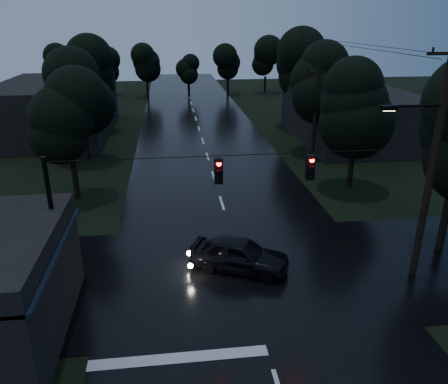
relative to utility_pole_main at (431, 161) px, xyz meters
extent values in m
cube|color=black|center=(-7.41, 19.00, -5.26)|extent=(12.00, 120.00, 0.02)
cube|color=black|center=(-7.41, 1.00, -5.26)|extent=(60.00, 9.00, 0.02)
cube|color=black|center=(-14.41, -2.00, -2.06)|extent=(0.30, 7.00, 0.15)
cylinder|color=black|center=(-14.61, -5.00, -3.76)|extent=(0.10, 0.10, 3.00)
cylinder|color=black|center=(-14.61, 1.00, -3.76)|extent=(0.10, 0.10, 3.00)
cube|color=#EDA95E|center=(-14.46, -3.50, -2.76)|extent=(0.06, 1.60, 0.50)
cube|color=#EDA95E|center=(-14.46, -0.80, -2.76)|extent=(0.06, 1.20, 0.50)
cube|color=black|center=(6.59, 23.00, -3.06)|extent=(10.00, 14.00, 4.40)
cube|color=black|center=(-21.41, 29.00, -2.76)|extent=(10.00, 16.00, 5.00)
cylinder|color=black|center=(0.09, 0.00, -0.26)|extent=(0.30, 0.30, 10.00)
cylinder|color=black|center=(-1.01, 0.00, 2.24)|extent=(2.20, 0.10, 0.10)
cube|color=black|center=(-2.11, 0.00, 2.19)|extent=(0.60, 0.25, 0.18)
cube|color=#FFB266|center=(-2.11, 0.00, 2.09)|extent=(0.45, 0.18, 0.03)
cylinder|color=black|center=(0.89, 17.00, -1.51)|extent=(0.30, 0.30, 7.50)
cube|color=black|center=(0.89, 17.00, 1.64)|extent=(2.00, 0.12, 0.12)
cylinder|color=black|center=(-14.91, 0.00, -2.26)|extent=(0.18, 0.18, 6.00)
cylinder|color=black|center=(-7.41, 0.00, 0.54)|extent=(15.00, 0.03, 0.03)
cube|color=black|center=(-8.61, 0.00, -0.06)|extent=(0.32, 0.25, 1.00)
sphere|color=#FF0C07|center=(-8.61, -0.15, -0.06)|extent=(0.18, 0.18, 0.18)
cube|color=black|center=(-5.01, 0.00, -0.06)|extent=(0.32, 0.25, 1.00)
sphere|color=#FF0C07|center=(-5.01, -0.15, -0.06)|extent=(0.18, 0.18, 0.18)
cylinder|color=black|center=(2.59, 2.00, -3.86)|extent=(0.36, 0.36, 2.80)
cylinder|color=black|center=(-16.41, 11.00, -4.03)|extent=(0.36, 0.36, 2.45)
sphere|color=black|center=(-16.41, 11.00, -1.06)|extent=(3.92, 3.92, 3.92)
sphere|color=black|center=(-16.41, 11.00, -0.01)|extent=(3.92, 3.92, 3.92)
sphere|color=black|center=(-16.41, 11.00, 1.04)|extent=(3.92, 3.92, 3.92)
cylinder|color=black|center=(-17.01, 19.00, -3.95)|extent=(0.36, 0.36, 2.62)
sphere|color=black|center=(-17.01, 19.00, -0.76)|extent=(4.20, 4.20, 4.20)
sphere|color=black|center=(-17.01, 19.00, 0.37)|extent=(4.20, 4.20, 4.20)
sphere|color=black|center=(-17.01, 19.00, 1.49)|extent=(4.20, 4.20, 4.20)
cylinder|color=black|center=(-17.61, 29.00, -3.86)|extent=(0.36, 0.36, 2.80)
sphere|color=black|center=(-17.61, 29.00, -0.46)|extent=(4.48, 4.48, 4.48)
sphere|color=black|center=(-17.61, 29.00, 0.74)|extent=(4.48, 4.48, 4.48)
sphere|color=black|center=(-17.61, 29.00, 1.94)|extent=(4.48, 4.48, 4.48)
cylinder|color=black|center=(1.59, 11.00, -3.95)|extent=(0.36, 0.36, 2.62)
sphere|color=black|center=(1.59, 11.00, -0.76)|extent=(4.20, 4.20, 4.20)
sphere|color=black|center=(1.59, 11.00, 0.37)|extent=(4.20, 4.20, 4.20)
sphere|color=black|center=(1.59, 11.00, 1.49)|extent=(4.20, 4.20, 4.20)
cylinder|color=black|center=(2.19, 19.00, -3.86)|extent=(0.36, 0.36, 2.80)
sphere|color=black|center=(2.19, 19.00, -0.46)|extent=(4.48, 4.48, 4.48)
sphere|color=black|center=(2.19, 19.00, 0.74)|extent=(4.48, 4.48, 4.48)
sphere|color=black|center=(2.19, 19.00, 1.94)|extent=(4.48, 4.48, 4.48)
cylinder|color=black|center=(2.79, 29.00, -3.77)|extent=(0.36, 0.36, 2.97)
sphere|color=black|center=(2.79, 29.00, -0.16)|extent=(4.76, 4.76, 4.76)
sphere|color=black|center=(2.79, 29.00, 1.12)|extent=(4.76, 4.76, 4.76)
sphere|color=black|center=(2.79, 29.00, 2.39)|extent=(4.76, 4.76, 4.76)
imported|color=black|center=(-7.53, 1.33, -4.50)|extent=(4.77, 3.49, 1.51)
camera|label=1|loc=(-10.35, -15.61, 5.28)|focal=35.00mm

